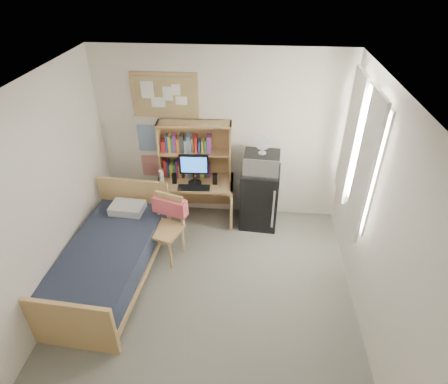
# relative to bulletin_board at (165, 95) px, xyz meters

# --- Properties ---
(floor) EXTENTS (3.60, 4.20, 0.02)m
(floor) POSITION_rel_bulletin_board_xyz_m (0.78, -2.08, -1.93)
(floor) COLOR gray
(floor) RESTS_ON ground
(ceiling) EXTENTS (3.60, 4.20, 0.02)m
(ceiling) POSITION_rel_bulletin_board_xyz_m (0.78, -2.08, 0.68)
(ceiling) COLOR white
(ceiling) RESTS_ON wall_back
(wall_back) EXTENTS (3.60, 0.04, 2.60)m
(wall_back) POSITION_rel_bulletin_board_xyz_m (0.78, 0.02, -0.62)
(wall_back) COLOR white
(wall_back) RESTS_ON floor
(wall_left) EXTENTS (0.04, 4.20, 2.60)m
(wall_left) POSITION_rel_bulletin_board_xyz_m (-1.02, -2.08, -0.62)
(wall_left) COLOR white
(wall_left) RESTS_ON floor
(wall_right) EXTENTS (0.04, 4.20, 2.60)m
(wall_right) POSITION_rel_bulletin_board_xyz_m (2.58, -2.08, -0.62)
(wall_right) COLOR white
(wall_right) RESTS_ON floor
(window_unit) EXTENTS (0.10, 1.40, 1.70)m
(window_unit) POSITION_rel_bulletin_board_xyz_m (2.53, -0.88, -0.32)
(window_unit) COLOR white
(window_unit) RESTS_ON wall_right
(curtain_left) EXTENTS (0.04, 0.55, 1.70)m
(curtain_left) POSITION_rel_bulletin_board_xyz_m (2.50, -1.28, -0.32)
(curtain_left) COLOR white
(curtain_left) RESTS_ON wall_right
(curtain_right) EXTENTS (0.04, 0.55, 1.70)m
(curtain_right) POSITION_rel_bulletin_board_xyz_m (2.50, -0.48, -0.32)
(curtain_right) COLOR white
(curtain_right) RESTS_ON wall_right
(bulletin_board) EXTENTS (0.94, 0.03, 0.64)m
(bulletin_board) POSITION_rel_bulletin_board_xyz_m (0.00, 0.00, 0.00)
(bulletin_board) COLOR tan
(bulletin_board) RESTS_ON wall_back
(poster_wave) EXTENTS (0.30, 0.01, 0.42)m
(poster_wave) POSITION_rel_bulletin_board_xyz_m (-0.32, 0.01, -0.67)
(poster_wave) COLOR #255595
(poster_wave) RESTS_ON wall_back
(poster_japan) EXTENTS (0.28, 0.01, 0.36)m
(poster_japan) POSITION_rel_bulletin_board_xyz_m (-0.32, 0.01, -1.14)
(poster_japan) COLOR red
(poster_japan) RESTS_ON wall_back
(desk) EXTENTS (1.16, 0.62, 0.71)m
(desk) POSITION_rel_bulletin_board_xyz_m (0.42, -0.29, -1.56)
(desk) COLOR tan
(desk) RESTS_ON floor
(desk_chair) EXTENTS (0.59, 0.59, 0.94)m
(desk_chair) POSITION_rel_bulletin_board_xyz_m (0.12, -1.17, -1.45)
(desk_chair) COLOR tan
(desk_chair) RESTS_ON floor
(mini_fridge) EXTENTS (0.59, 0.59, 0.94)m
(mini_fridge) POSITION_rel_bulletin_board_xyz_m (1.39, -0.28, -1.45)
(mini_fridge) COLOR black
(mini_fridge) RESTS_ON floor
(bed) EXTENTS (1.14, 2.07, 0.55)m
(bed) POSITION_rel_bulletin_board_xyz_m (-0.50, -1.65, -1.64)
(bed) COLOR #1B2131
(bed) RESTS_ON floor
(hutch) EXTENTS (1.08, 0.32, 0.87)m
(hutch) POSITION_rel_bulletin_board_xyz_m (0.41, -0.14, -0.77)
(hutch) COLOR tan
(hutch) RESTS_ON desk
(monitor) EXTENTS (0.43, 0.05, 0.46)m
(monitor) POSITION_rel_bulletin_board_xyz_m (0.42, -0.35, -0.98)
(monitor) COLOR black
(monitor) RESTS_ON desk
(keyboard) EXTENTS (0.47, 0.17, 0.02)m
(keyboard) POSITION_rel_bulletin_board_xyz_m (0.43, -0.49, -1.20)
(keyboard) COLOR black
(keyboard) RESTS_ON desk
(speaker_left) EXTENTS (0.07, 0.07, 0.15)m
(speaker_left) POSITION_rel_bulletin_board_xyz_m (0.12, -0.36, -1.13)
(speaker_left) COLOR black
(speaker_left) RESTS_ON desk
(speaker_right) EXTENTS (0.07, 0.07, 0.17)m
(speaker_right) POSITION_rel_bulletin_board_xyz_m (0.72, -0.33, -1.13)
(speaker_right) COLOR black
(speaker_right) RESTS_ON desk
(water_bottle) EXTENTS (0.07, 0.07, 0.23)m
(water_bottle) POSITION_rel_bulletin_board_xyz_m (-0.05, -0.41, -1.10)
(water_bottle) COLOR silver
(water_bottle) RESTS_ON desk
(hoodie) EXTENTS (0.51, 0.29, 0.23)m
(hoodie) POSITION_rel_bulletin_board_xyz_m (0.18, -0.98, -1.19)
(hoodie) COLOR #DC535B
(hoodie) RESTS_ON desk_chair
(microwave) EXTENTS (0.53, 0.41, 0.29)m
(microwave) POSITION_rel_bulletin_board_xyz_m (1.39, -0.30, -0.84)
(microwave) COLOR silver
(microwave) RESTS_ON mini_fridge
(desk_fan) EXTENTS (0.23, 0.23, 0.27)m
(desk_fan) POSITION_rel_bulletin_board_xyz_m (1.39, -0.30, -0.56)
(desk_fan) COLOR silver
(desk_fan) RESTS_ON microwave
(pillow) EXTENTS (0.47, 0.35, 0.11)m
(pillow) POSITION_rel_bulletin_board_xyz_m (-0.45, -0.90, -1.32)
(pillow) COLOR silver
(pillow) RESTS_ON bed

